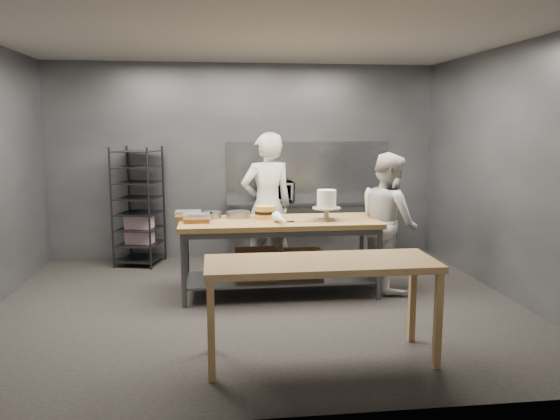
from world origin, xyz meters
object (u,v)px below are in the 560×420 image
chef_behind (267,206)px  layer_cake (265,212)px  microwave (275,192)px  near_counter (321,270)px  chef_right (388,221)px  work_table (278,248)px  frosted_cake_stand (327,202)px  speed_rack (139,207)px

chef_behind → layer_cake: size_ratio=7.61×
microwave → near_counter: bearing=-90.6°
chef_right → work_table: bearing=83.2°
work_table → chef_right: size_ratio=1.39×
frosted_cake_stand → layer_cake: bearing=163.8°
chef_right → microwave: bearing=26.6°
near_counter → chef_behind: 2.71m
work_table → near_counter: (0.13, -1.96, 0.24)m
near_counter → chef_right: (1.26, 2.01, 0.05)m
chef_right → frosted_cake_stand: chef_right is taller
near_counter → chef_right: bearing=57.8°
work_table → frosted_cake_stand: (0.57, -0.10, 0.58)m
chef_behind → chef_right: chef_behind is taller
frosted_cake_stand → work_table: bearing=170.4°
work_table → layer_cake: layer_cake is taller
chef_behind → frosted_cake_stand: 1.06m
microwave → chef_right: bearing=-54.8°
microwave → frosted_cake_stand: (0.40, -1.88, 0.10)m
work_table → frosted_cake_stand: size_ratio=6.49×
chef_behind → microwave: 1.07m
work_table → microwave: bearing=84.5°
near_counter → frosted_cake_stand: frosted_cake_stand is taller
near_counter → chef_behind: bearing=94.2°
work_table → chef_right: (1.40, 0.04, 0.29)m
near_counter → speed_rack: (-2.01, 3.66, 0.04)m
speed_rack → frosted_cake_stand: speed_rack is taller
work_table → layer_cake: 0.47m
work_table → near_counter: size_ratio=1.20×
layer_cake → chef_behind: bearing=82.4°
chef_behind → near_counter: bearing=79.7°
chef_right → frosted_cake_stand: size_ratio=4.67×
frosted_cake_stand → microwave: bearing=102.1°
near_counter → work_table: bearing=93.9°
microwave → frosted_cake_stand: size_ratio=1.47×
near_counter → chef_right: chef_right is taller
speed_rack → microwave: speed_rack is taller
work_table → chef_right: chef_right is taller
frosted_cake_stand → speed_rack: bearing=143.7°
work_table → chef_behind: chef_behind is taller
speed_rack → microwave: 2.06m
chef_behind → microwave: bearing=-117.1°
speed_rack → work_table: bearing=-42.2°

